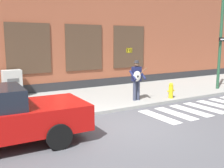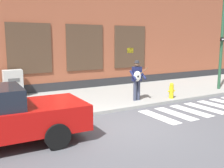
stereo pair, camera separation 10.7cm
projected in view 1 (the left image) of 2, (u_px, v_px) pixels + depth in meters
The scene contains 7 objects.
ground_plane at pixel (127, 126), 8.26m from camera, with size 160.00×160.00×0.00m, color #4C4C51.
sidewalk at pixel (77, 100), 11.55m from camera, with size 28.00×4.66×0.12m.
building_backdrop at pixel (45, 16), 14.55m from camera, with size 28.00×4.06×8.03m.
crosswalk at pixel (205, 108), 10.48m from camera, with size 5.20×1.90×0.01m.
busker at pixel (137, 78), 11.14m from camera, with size 0.71×0.55×1.72m.
utility_box at pixel (12, 84), 11.83m from camera, with size 0.82×0.54×1.24m.
fire_hydrant at pixel (171, 91), 11.66m from camera, with size 0.38×0.20×0.70m.
Camera 1 is at (-4.48, -6.56, 2.68)m, focal length 42.00 mm.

